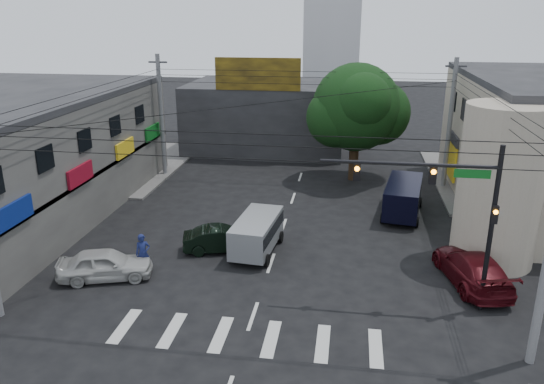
% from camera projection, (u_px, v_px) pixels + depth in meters
% --- Properties ---
extents(ground, '(160.00, 160.00, 0.00)m').
position_uv_depth(ground, '(265.00, 282.00, 24.94)').
color(ground, black).
rests_on(ground, ground).
extents(sidewalk_far_left, '(16.00, 16.00, 0.15)m').
position_uv_depth(sidewalk_far_left, '(87.00, 163.00, 44.31)').
color(sidewalk_far_left, '#514F4C').
rests_on(sidewalk_far_left, ground).
extents(sidewalk_far_right, '(16.00, 16.00, 0.15)m').
position_uv_depth(sidewalk_far_right, '(543.00, 183.00, 39.23)').
color(sidewalk_far_right, '#514F4C').
rests_on(sidewalk_far_right, ground).
extents(corner_column, '(4.00, 4.00, 8.00)m').
position_uv_depth(corner_column, '(500.00, 186.00, 25.85)').
color(corner_column, gray).
rests_on(corner_column, ground).
extents(building_far, '(14.00, 10.00, 6.00)m').
position_uv_depth(building_far, '(267.00, 116.00, 48.88)').
color(building_far, '#232326').
rests_on(building_far, ground).
extents(billboard, '(7.00, 0.30, 2.60)m').
position_uv_depth(billboard, '(258.00, 74.00, 42.92)').
color(billboard, olive).
rests_on(billboard, building_far).
extents(street_tree, '(6.40, 6.40, 8.70)m').
position_uv_depth(street_tree, '(356.00, 108.00, 38.53)').
color(street_tree, black).
rests_on(street_tree, ground).
extents(traffic_gantry, '(7.10, 0.35, 7.20)m').
position_uv_depth(traffic_gantry, '(451.00, 201.00, 21.34)').
color(traffic_gantry, black).
rests_on(traffic_gantry, ground).
extents(utility_pole_far_left, '(0.32, 0.32, 9.20)m').
position_uv_depth(utility_pole_far_left, '(161.00, 116.00, 39.92)').
color(utility_pole_far_left, '#59595B').
rests_on(utility_pole_far_left, ground).
extents(utility_pole_far_right, '(0.32, 0.32, 9.20)m').
position_uv_depth(utility_pole_far_right, '(450.00, 125.00, 36.96)').
color(utility_pole_far_right, '#59595B').
rests_on(utility_pole_far_right, ground).
extents(dark_sedan, '(3.47, 4.78, 1.34)m').
position_uv_depth(dark_sedan, '(222.00, 239.00, 28.01)').
color(dark_sedan, black).
rests_on(dark_sedan, ground).
extents(white_compact, '(4.24, 5.36, 1.49)m').
position_uv_depth(white_compact, '(105.00, 264.00, 25.03)').
color(white_compact, '#B2B2AE').
rests_on(white_compact, ground).
extents(maroon_sedan, '(4.48, 6.35, 1.57)m').
position_uv_depth(maroon_sedan, '(472.00, 268.00, 24.58)').
color(maroon_sedan, '#3F090E').
rests_on(maroon_sedan, ground).
extents(silver_minivan, '(4.77, 2.69, 1.90)m').
position_uv_depth(silver_minivan, '(257.00, 235.00, 27.77)').
color(silver_minivan, gray).
rests_on(silver_minivan, ground).
extents(navy_van, '(5.90, 3.66, 2.11)m').
position_uv_depth(navy_van, '(403.00, 199.00, 32.90)').
color(navy_van, black).
rests_on(navy_van, ground).
extents(traffic_officer, '(1.09, 1.05, 1.95)m').
position_uv_depth(traffic_officer, '(143.00, 253.00, 25.64)').
color(traffic_officer, '#161D4E').
rests_on(traffic_officer, ground).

